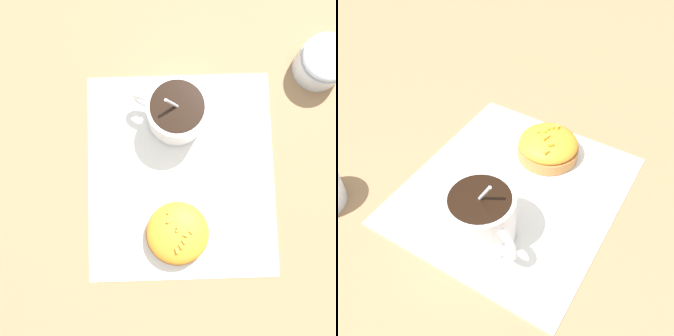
{
  "view_description": "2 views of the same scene",
  "coord_description": "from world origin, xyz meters",
  "views": [
    {
      "loc": [
        0.05,
        -0.02,
        0.57
      ],
      "look_at": [
        -0.0,
        -0.02,
        0.04
      ],
      "focal_mm": 42.0,
      "sensor_mm": 36.0,
      "label": 1
    },
    {
      "loc": [
        -0.29,
        -0.21,
        0.41
      ],
      "look_at": [
        -0.0,
        0.01,
        0.04
      ],
      "focal_mm": 42.0,
      "sensor_mm": 36.0,
      "label": 2
    }
  ],
  "objects": [
    {
      "name": "coffee_cup",
      "position": [
        -0.08,
        -0.01,
        0.04
      ],
      "size": [
        0.08,
        0.11,
        0.1
      ],
      "color": "white",
      "rests_on": "paper_napkin"
    },
    {
      "name": "frosted_pastry",
      "position": [
        0.08,
        -0.0,
        0.02
      ],
      "size": [
        0.09,
        0.09,
        0.04
      ],
      "color": "#B2753D",
      "rests_on": "paper_napkin"
    },
    {
      "name": "sugar_bowl",
      "position": [
        -0.17,
        0.19,
        0.03
      ],
      "size": [
        0.07,
        0.07,
        0.06
      ],
      "color": "silver",
      "rests_on": "ground_plane"
    },
    {
      "name": "paper_napkin",
      "position": [
        0.0,
        0.0,
        0.0
      ],
      "size": [
        0.32,
        0.3,
        0.0
      ],
      "color": "white",
      "rests_on": "ground_plane"
    },
    {
      "name": "ground_plane",
      "position": [
        0.0,
        0.0,
        0.0
      ],
      "size": [
        3.0,
        3.0,
        0.0
      ],
      "primitive_type": "plane",
      "color": "#93704C"
    }
  ]
}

